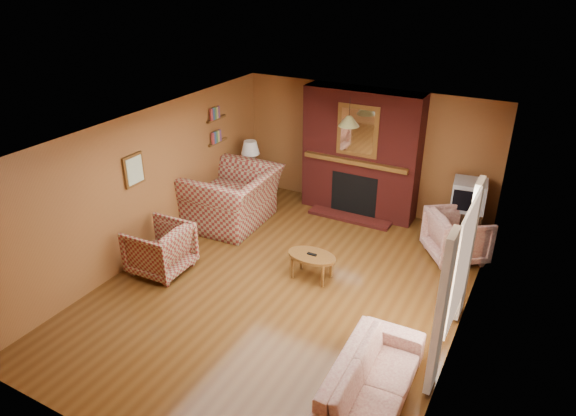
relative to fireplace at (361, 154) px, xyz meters
The scene contains 20 objects.
floor 3.21m from the fireplace, 90.00° to the right, with size 6.50×6.50×0.00m, color #4F2D10.
ceiling 3.22m from the fireplace, 90.00° to the right, with size 6.50×6.50×0.00m, color silver.
wall_back 0.27m from the fireplace, 90.00° to the left, with size 6.50×6.50×0.00m, color brown.
wall_front 6.23m from the fireplace, 90.00° to the right, with size 6.50×6.50×0.00m, color brown.
wall_left 3.89m from the fireplace, 129.95° to the right, with size 6.50×6.50×0.00m, color brown.
wall_right 3.89m from the fireplace, 50.05° to the right, with size 6.50×6.50×0.00m, color brown.
fireplace is the anchor object (origin of this frame).
window_right 4.02m from the fireplace, 52.40° to the right, with size 0.10×1.85×2.00m.
bookshelf 2.72m from the fireplace, 156.05° to the right, with size 0.09×0.55×0.71m.
botanical_print 4.12m from the fireplace, 126.90° to the right, with size 0.05×0.40×0.50m.
pendant_light 1.07m from the fireplace, 90.00° to the right, with size 0.36×0.36×0.48m.
plaid_loveseat 2.51m from the fireplace, 139.93° to the right, with size 1.59×1.39×1.04m, color maroon.
plaid_armchair 4.06m from the fireplace, 119.32° to the right, with size 0.84×0.87×0.79m, color maroon.
floral_sofa 4.94m from the fireplace, 66.98° to the right, with size 1.94×0.76×0.57m, color beige.
floral_armchair 2.36m from the fireplace, 22.57° to the right, with size 0.86×0.89×0.81m, color beige.
coffee_table 2.67m from the fireplace, 84.74° to the right, with size 0.77×0.48×0.43m.
side_table 2.33m from the fireplace, 165.71° to the right, with size 0.49×0.49×0.65m, color brown.
table_lamp 2.18m from the fireplace, 165.71° to the right, with size 0.37×0.37×0.62m.
tv_stand 2.24m from the fireplace, ahead, with size 0.56×0.51×0.61m, color black.
crt_tv 2.08m from the fireplace, ahead, with size 0.61×0.61×0.50m.
Camera 1 is at (3.10, -5.63, 4.47)m, focal length 32.00 mm.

